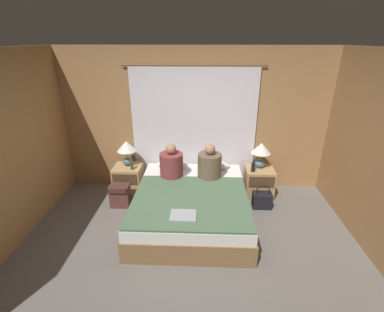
% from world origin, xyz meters
% --- Properties ---
extents(ground_plane, '(16.00, 16.00, 0.00)m').
position_xyz_m(ground_plane, '(0.00, 0.00, 0.00)').
color(ground_plane, '#66605B').
extents(wall_back, '(4.76, 0.06, 2.50)m').
position_xyz_m(wall_back, '(0.00, 1.93, 1.25)').
color(wall_back, '#A37547').
rests_on(wall_back, ground_plane).
extents(curtain_panel, '(2.37, 0.02, 2.20)m').
position_xyz_m(curtain_panel, '(0.00, 1.87, 1.10)').
color(curtain_panel, silver).
rests_on(curtain_panel, ground_plane).
extents(bed, '(1.69, 2.02, 0.48)m').
position_xyz_m(bed, '(0.00, 0.80, 0.24)').
color(bed, olive).
rests_on(bed, ground_plane).
extents(nightstand_left, '(0.48, 0.46, 0.51)m').
position_xyz_m(nightstand_left, '(-1.16, 1.55, 0.26)').
color(nightstand_left, tan).
rests_on(nightstand_left, ground_plane).
extents(nightstand_right, '(0.48, 0.46, 0.51)m').
position_xyz_m(nightstand_right, '(1.16, 1.55, 0.26)').
color(nightstand_right, tan).
rests_on(nightstand_right, ground_plane).
extents(lamp_left, '(0.33, 0.33, 0.45)m').
position_xyz_m(lamp_left, '(-1.16, 1.62, 0.82)').
color(lamp_left, slate).
rests_on(lamp_left, nightstand_left).
extents(lamp_right, '(0.33, 0.33, 0.45)m').
position_xyz_m(lamp_right, '(1.16, 1.62, 0.82)').
color(lamp_right, slate).
rests_on(lamp_right, nightstand_right).
extents(pillow_left, '(0.54, 0.28, 0.12)m').
position_xyz_m(pillow_left, '(-0.37, 1.63, 0.54)').
color(pillow_left, silver).
rests_on(pillow_left, bed).
extents(pillow_right, '(0.54, 0.28, 0.12)m').
position_xyz_m(pillow_right, '(0.37, 1.63, 0.54)').
color(pillow_right, silver).
rests_on(pillow_right, bed).
extents(blanket_on_bed, '(1.63, 1.41, 0.03)m').
position_xyz_m(blanket_on_bed, '(0.00, 0.53, 0.49)').
color(blanket_on_bed, '#4C6B4C').
rests_on(blanket_on_bed, bed).
extents(person_left_in_bed, '(0.38, 0.38, 0.58)m').
position_xyz_m(person_left_in_bed, '(-0.34, 1.27, 0.70)').
color(person_left_in_bed, brown).
rests_on(person_left_in_bed, bed).
extents(person_right_in_bed, '(0.39, 0.39, 0.59)m').
position_xyz_m(person_right_in_bed, '(0.28, 1.27, 0.71)').
color(person_right_in_bed, brown).
rests_on(person_right_in_bed, bed).
extents(beer_bottle_on_left_stand, '(0.06, 0.06, 0.22)m').
position_xyz_m(beer_bottle_on_left_stand, '(-1.05, 1.45, 0.60)').
color(beer_bottle_on_left_stand, '#2D4C28').
rests_on(beer_bottle_on_left_stand, nightstand_left).
extents(beer_bottle_on_right_stand, '(0.07, 0.07, 0.22)m').
position_xyz_m(beer_bottle_on_right_stand, '(1.02, 1.45, 0.60)').
color(beer_bottle_on_right_stand, black).
rests_on(beer_bottle_on_right_stand, nightstand_right).
extents(laptop_on_bed, '(0.33, 0.26, 0.02)m').
position_xyz_m(laptop_on_bed, '(-0.07, 0.13, 0.51)').
color(laptop_on_bed, '#9EA0A5').
rests_on(laptop_on_bed, blanket_on_bed).
extents(backpack_on_floor, '(0.31, 0.23, 0.39)m').
position_xyz_m(backpack_on_floor, '(-1.19, 1.10, 0.22)').
color(backpack_on_floor, brown).
rests_on(backpack_on_floor, ground_plane).
extents(handbag_on_floor, '(0.31, 0.20, 0.41)m').
position_xyz_m(handbag_on_floor, '(1.16, 1.16, 0.14)').
color(handbag_on_floor, black).
rests_on(handbag_on_floor, ground_plane).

